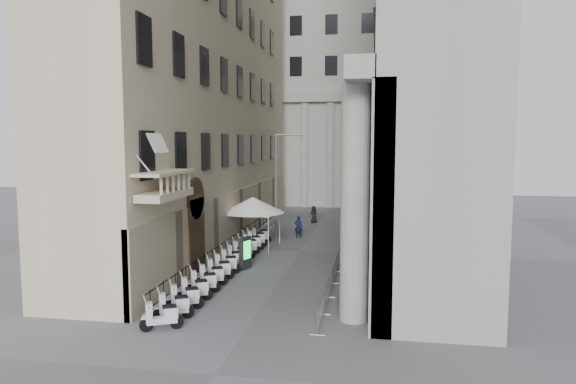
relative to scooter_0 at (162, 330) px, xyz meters
name	(u,v)px	position (x,y,z in m)	size (l,w,h in m)	color
ground	(215,375)	(3.34, -3.50, 0.00)	(120.00, 120.00, 0.00)	#535356
left_building	(206,14)	(-4.16, 18.50, 17.00)	(5.00, 36.00, 34.00)	beige
far_building	(335,80)	(3.34, 44.50, 15.00)	(22.00, 10.00, 30.00)	#B9B7AF
iron_fence	(235,253)	(-0.96, 14.50, 0.00)	(0.30, 28.00, 1.40)	black
blue_awning	(363,235)	(7.49, 22.50, 0.00)	(1.60, 3.00, 3.00)	navy
flag	(162,317)	(-0.66, 1.50, 0.00)	(1.00, 1.40, 8.20)	#9E0C11
scooter_0	(162,330)	(0.00, 0.00, 0.00)	(0.56, 1.40, 1.50)	silver
scooter_1	(175,319)	(0.00, 1.28, 0.00)	(0.56, 1.40, 1.50)	silver
scooter_2	(185,310)	(0.00, 2.56, 0.00)	(0.56, 1.40, 1.50)	silver
scooter_3	(195,301)	(0.00, 3.84, 0.00)	(0.56, 1.40, 1.50)	silver
scooter_4	(204,293)	(0.00, 5.12, 0.00)	(0.56, 1.40, 1.50)	silver
scooter_5	(212,286)	(0.00, 6.40, 0.00)	(0.56, 1.40, 1.50)	silver
scooter_6	(219,280)	(0.00, 7.68, 0.00)	(0.56, 1.40, 1.50)	silver
scooter_7	(226,274)	(0.00, 8.95, 0.00)	(0.56, 1.40, 1.50)	silver
scooter_8	(232,268)	(0.00, 10.23, 0.00)	(0.56, 1.40, 1.50)	silver
scooter_9	(237,263)	(0.00, 11.51, 0.00)	(0.56, 1.40, 1.50)	silver
scooter_10	(243,259)	(0.00, 12.79, 0.00)	(0.56, 1.40, 1.50)	silver
scooter_11	(247,254)	(0.00, 14.07, 0.00)	(0.56, 1.40, 1.50)	silver
scooter_12	(252,250)	(0.00, 15.35, 0.00)	(0.56, 1.40, 1.50)	silver
scooter_13	(256,247)	(0.00, 16.63, 0.00)	(0.56, 1.40, 1.50)	silver
scooter_14	(260,243)	(0.00, 17.91, 0.00)	(0.56, 1.40, 1.50)	silver
barrier_0	(321,325)	(6.28, 1.64, 0.00)	(0.60, 2.40, 1.10)	#A1A3A8
barrier_1	(326,306)	(6.28, 4.14, 0.00)	(0.60, 2.40, 1.10)	#A1A3A8
barrier_2	(331,291)	(6.28, 6.64, 0.00)	(0.60, 2.40, 1.10)	#A1A3A8
barrier_3	(335,278)	(6.28, 9.14, 0.00)	(0.60, 2.40, 1.10)	#A1A3A8
barrier_4	(338,267)	(6.28, 11.64, 0.00)	(0.60, 2.40, 1.10)	#A1A3A8
barrier_5	(341,258)	(6.28, 14.14, 0.00)	(0.60, 2.40, 1.10)	#A1A3A8
security_tent	(252,205)	(-0.26, 16.50, 3.05)	(4.49, 4.49, 3.65)	silver
street_lamp	(280,176)	(1.06, 20.46, 4.85)	(2.60, 0.85, 8.15)	#93969B
info_kiosk	(245,253)	(0.85, 10.22, 0.98)	(0.57, 0.95, 1.94)	black
pedestrian_a	(298,227)	(2.51, 20.54, 0.87)	(0.64, 0.42, 1.75)	black
pedestrian_b	(349,211)	(5.99, 30.26, 0.94)	(0.91, 0.71, 1.88)	black
pedestrian_c	(314,214)	(2.81, 28.17, 0.79)	(0.77, 0.50, 1.58)	black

